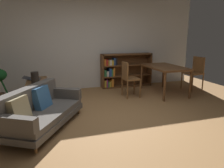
% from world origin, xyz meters
% --- Properties ---
extents(ground_plane, '(8.16, 8.16, 0.00)m').
position_xyz_m(ground_plane, '(0.00, 0.00, 0.00)').
color(ground_plane, '#9E7042').
extents(back_wall_panel, '(6.80, 0.10, 2.70)m').
position_xyz_m(back_wall_panel, '(0.00, 2.70, 1.35)').
color(back_wall_panel, silver).
rests_on(back_wall_panel, ground_plane).
extents(fabric_couch, '(1.51, 1.84, 0.70)m').
position_xyz_m(fabric_couch, '(-1.38, 0.12, 0.33)').
color(fabric_couch, brown).
rests_on(fabric_couch, ground_plane).
extents(media_console, '(0.46, 1.12, 0.52)m').
position_xyz_m(media_console, '(-1.43, 1.62, 0.25)').
color(media_console, brown).
rests_on(media_console, ground_plane).
extents(open_laptop, '(0.43, 0.35, 0.07)m').
position_xyz_m(open_laptop, '(-1.52, 1.83, 0.54)').
color(open_laptop, '#333338').
rests_on(open_laptop, media_console).
extents(desk_speaker, '(0.16, 0.16, 0.25)m').
position_xyz_m(desk_speaker, '(-1.45, 1.37, 0.65)').
color(desk_speaker, '#2D2823').
rests_on(desk_speaker, media_console).
extents(dining_table, '(0.83, 1.38, 0.75)m').
position_xyz_m(dining_table, '(1.84, 1.42, 0.68)').
color(dining_table, brown).
rests_on(dining_table, ground_plane).
extents(dining_chair_near, '(0.50, 0.51, 0.94)m').
position_xyz_m(dining_chair_near, '(2.95, 1.58, 0.54)').
color(dining_chair_near, brown).
rests_on(dining_chair_near, ground_plane).
extents(dining_chair_far, '(0.39, 0.41, 0.90)m').
position_xyz_m(dining_chair_far, '(0.80, 1.40, 0.52)').
color(dining_chair_far, brown).
rests_on(dining_chair_far, ground_plane).
extents(bookshelf, '(1.58, 0.30, 1.01)m').
position_xyz_m(bookshelf, '(1.04, 2.52, 0.50)').
color(bookshelf, brown).
rests_on(bookshelf, ground_plane).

